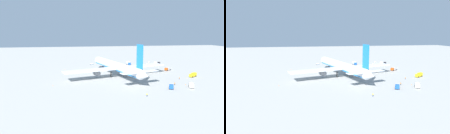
# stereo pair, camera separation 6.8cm
# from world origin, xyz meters

# --- Properties ---
(ground_plane) EXTENTS (600.00, 600.00, 0.00)m
(ground_plane) POSITION_xyz_m (0.00, 0.00, 0.00)
(ground_plane) COLOR #9E9E99
(airliner) EXTENTS (75.85, 76.78, 24.55)m
(airliner) POSITION_xyz_m (-1.35, -0.37, 7.10)
(airliner) COLOR silver
(airliner) RESTS_ON ground
(service_truck_0) EXTENTS (6.49, 3.22, 3.23)m
(service_truck_0) POSITION_xyz_m (45.52, -21.77, 1.70)
(service_truck_0) COLOR #194CA5
(service_truck_0) RESTS_ON ground
(service_truck_1) EXTENTS (5.61, 5.38, 2.86)m
(service_truck_1) POSITION_xyz_m (42.27, -49.90, 1.58)
(service_truck_1) COLOR black
(service_truck_1) RESTS_ON ground
(service_truck_2) EXTENTS (5.01, 6.90, 2.89)m
(service_truck_2) POSITION_xyz_m (-13.26, -53.87, 1.57)
(service_truck_2) COLOR yellow
(service_truck_2) RESTS_ON ground
(service_truck_3) EXTENTS (6.24, 4.82, 2.65)m
(service_truck_3) POSITION_xyz_m (-37.77, -37.28, 1.47)
(service_truck_3) COLOR white
(service_truck_3) RESTS_ON ground
(service_truck_4) EXTENTS (5.08, 6.96, 2.67)m
(service_truck_4) POSITION_xyz_m (12.31, -47.20, 1.48)
(service_truck_4) COLOR #BF4C14
(service_truck_4) RESTS_ON ground
(service_truck_5) EXTENTS (6.96, 5.02, 2.77)m
(service_truck_5) POSITION_xyz_m (-37.54, -25.07, 1.40)
(service_truck_5) COLOR #194CA5
(service_truck_5) RESTS_ON ground
(service_van) EXTENTS (4.68, 4.41, 1.97)m
(service_van) POSITION_xyz_m (38.79, -38.95, 1.03)
(service_van) COLOR white
(service_van) RESTS_ON ground
(baggage_cart_0) EXTENTS (3.39, 2.36, 1.21)m
(baggage_cart_0) POSITION_xyz_m (54.14, -46.22, 0.68)
(baggage_cart_0) COLOR gray
(baggage_cart_0) RESTS_ON ground
(baggage_cart_1) EXTENTS (1.67, 3.54, 1.16)m
(baggage_cart_1) POSITION_xyz_m (53.33, 13.68, 0.65)
(baggage_cart_1) COLOR #26598C
(baggage_cart_1) RESTS_ON ground
(ground_worker_0) EXTENTS (0.52, 0.52, 1.78)m
(ground_worker_0) POSITION_xyz_m (31.18, -43.14, 0.91)
(ground_worker_0) COLOR black
(ground_worker_0) RESTS_ON ground
(ground_worker_1) EXTENTS (0.57, 0.57, 1.65)m
(ground_worker_1) POSITION_xyz_m (-18.79, -40.32, 0.84)
(ground_worker_1) COLOR navy
(ground_worker_1) RESTS_ON ground
(ground_worker_2) EXTENTS (0.56, 0.56, 1.74)m
(ground_worker_2) POSITION_xyz_m (-31.32, -30.43, 0.88)
(ground_worker_2) COLOR black
(ground_worker_2) RESTS_ON ground
(ground_worker_3) EXTENTS (0.53, 0.53, 1.75)m
(ground_worker_3) POSITION_xyz_m (-48.80, -6.50, 0.89)
(ground_worker_3) COLOR navy
(ground_worker_3) RESTS_ON ground
(ground_worker_4) EXTENTS (0.46, 0.46, 1.70)m
(ground_worker_4) POSITION_xyz_m (34.01, -22.85, 0.87)
(ground_worker_4) COLOR #3F3F47
(ground_worker_4) RESTS_ON ground
(ground_worker_5) EXTENTS (0.52, 0.52, 1.68)m
(ground_worker_5) POSITION_xyz_m (38.91, -22.85, 0.85)
(ground_worker_5) COLOR black
(ground_worker_5) RESTS_ON ground
(traffic_cone_0) EXTENTS (0.36, 0.36, 0.55)m
(traffic_cone_0) POSITION_xyz_m (-20.32, 41.87, 0.28)
(traffic_cone_0) COLOR orange
(traffic_cone_0) RESTS_ON ground
(traffic_cone_1) EXTENTS (0.36, 0.36, 0.55)m
(traffic_cone_1) POSITION_xyz_m (-32.07, -37.06, 0.28)
(traffic_cone_1) COLOR orange
(traffic_cone_1) RESTS_ON ground
(traffic_cone_2) EXTENTS (0.36, 0.36, 0.55)m
(traffic_cone_2) POSITION_xyz_m (28.53, 37.71, 0.28)
(traffic_cone_2) COLOR orange
(traffic_cone_2) RESTS_ON ground
(traffic_cone_3) EXTENTS (0.36, 0.36, 0.55)m
(traffic_cone_3) POSITION_xyz_m (35.88, -23.69, 0.28)
(traffic_cone_3) COLOR orange
(traffic_cone_3) RESTS_ON ground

